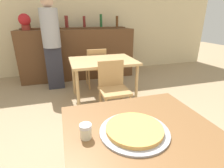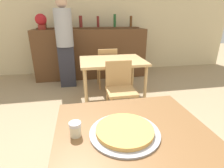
# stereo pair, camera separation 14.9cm
# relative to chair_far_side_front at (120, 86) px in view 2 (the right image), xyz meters

# --- Properties ---
(wall_back) EXTENTS (8.00, 0.05, 2.80)m
(wall_back) POSITION_rel_chair_far_side_front_xyz_m (-0.26, 2.49, 0.92)
(wall_back) COLOR beige
(wall_back) RESTS_ON ground_plane
(dining_table_near) EXTENTS (0.92, 0.88, 0.77)m
(dining_table_near) POSITION_rel_chair_far_side_front_xyz_m (-0.26, -1.45, 0.19)
(dining_table_near) COLOR brown
(dining_table_near) RESTS_ON ground_plane
(dining_table_far) EXTENTS (1.09, 0.83, 0.73)m
(dining_table_far) POSITION_rel_chair_far_side_front_xyz_m (-0.00, 0.59, 0.16)
(dining_table_far) COLOR tan
(dining_table_far) RESTS_ON ground_plane
(bar_counter) EXTENTS (2.60, 0.56, 1.15)m
(bar_counter) POSITION_rel_chair_far_side_front_xyz_m (-0.26, 1.99, 0.09)
(bar_counter) COLOR brown
(bar_counter) RESTS_ON ground_plane
(bar_back_shelf) EXTENTS (2.39, 0.24, 0.32)m
(bar_back_shelf) POSITION_rel_chair_far_side_front_xyz_m (-0.29, 2.13, 0.72)
(bar_back_shelf) COLOR brown
(bar_back_shelf) RESTS_ON bar_counter
(chair_far_side_front) EXTENTS (0.40, 0.40, 0.83)m
(chair_far_side_front) POSITION_rel_chair_far_side_front_xyz_m (0.00, 0.00, 0.00)
(chair_far_side_front) COLOR tan
(chair_far_side_front) RESTS_ON ground_plane
(chair_far_side_back) EXTENTS (0.40, 0.40, 0.83)m
(chair_far_side_back) POSITION_rel_chair_far_side_front_xyz_m (0.00, 1.18, 0.00)
(chair_far_side_back) COLOR tan
(chair_far_side_back) RESTS_ON ground_plane
(pizza_tray) EXTENTS (0.41, 0.41, 0.04)m
(pizza_tray) POSITION_rel_chair_far_side_front_xyz_m (-0.32, -1.45, 0.30)
(pizza_tray) COLOR #A3A3A8
(pizza_tray) RESTS_ON dining_table_near
(cheese_shaker) EXTENTS (0.07, 0.07, 0.09)m
(cheese_shaker) POSITION_rel_chair_far_side_front_xyz_m (-0.60, -1.42, 0.33)
(cheese_shaker) COLOR beige
(cheese_shaker) RESTS_ON dining_table_near
(person_standing) EXTENTS (0.34, 0.34, 1.78)m
(person_standing) POSITION_rel_chair_far_side_front_xyz_m (-0.81, 1.41, 0.49)
(person_standing) COLOR #2D2D38
(person_standing) RESTS_ON ground_plane
(potted_plant) EXTENTS (0.24, 0.24, 0.33)m
(potted_plant) POSITION_rel_chair_far_side_front_xyz_m (-1.31, 1.94, 0.85)
(potted_plant) COLOR maroon
(potted_plant) RESTS_ON bar_counter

